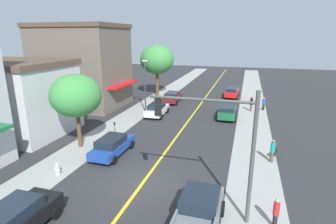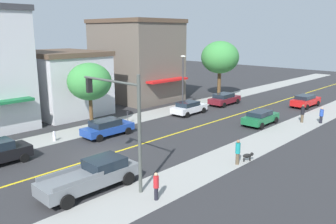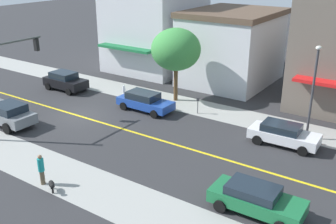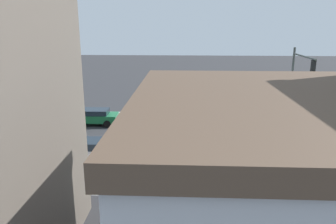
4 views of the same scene
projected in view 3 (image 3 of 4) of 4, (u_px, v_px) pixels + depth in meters
name	position (u px, v px, depth m)	size (l,w,h in m)	color
ground_plane	(80.00, 116.00, 30.72)	(140.00, 140.00, 0.00)	#2D2D30
sidewalk_left	(135.00, 93.00, 35.98)	(3.33, 126.00, 0.01)	#9E9E99
sidewalk_right	(2.00, 149.00, 25.46)	(3.33, 126.00, 0.01)	#9E9E99
road_centerline_stripe	(80.00, 116.00, 30.72)	(0.20, 126.00, 0.00)	yellow
brick_apartment_block	(155.00, 16.00, 41.94)	(10.36, 8.53, 11.28)	silver
corner_shop_building	(232.00, 47.00, 38.01)	(9.57, 7.75, 6.90)	silver
street_tree_right_corner	(176.00, 50.00, 32.57)	(4.11, 4.11, 6.17)	brown
fire_hydrant	(124.00, 90.00, 35.41)	(0.44, 0.24, 0.86)	silver
parking_meter	(198.00, 103.00, 30.96)	(0.12, 0.18, 1.32)	#4C4C51
traffic_light_mast	(0.00, 71.00, 26.34)	(5.16, 0.32, 6.75)	#474C47
street_lamp	(314.00, 83.00, 25.55)	(0.70, 0.36, 6.36)	#38383D
white_sedan_left_curb	(283.00, 134.00, 25.85)	(2.13, 4.50, 1.43)	silver
green_sedan_right_curb	(256.00, 199.00, 18.96)	(2.11, 4.53, 1.41)	#196638
blue_sedan_left_curb	(145.00, 101.00, 31.63)	(2.05, 4.65, 1.50)	#1E429E
black_sedan_left_curb	(65.00, 81.00, 36.49)	(2.10, 4.18, 1.67)	black
grey_pickup_truck	(3.00, 112.00, 29.10)	(2.26, 6.00, 1.69)	slate
pedestrian_teal_shirt	(41.00, 169.00, 21.25)	(0.34, 0.34, 1.77)	brown
small_dog	(52.00, 185.00, 20.74)	(0.62, 0.80, 0.63)	black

